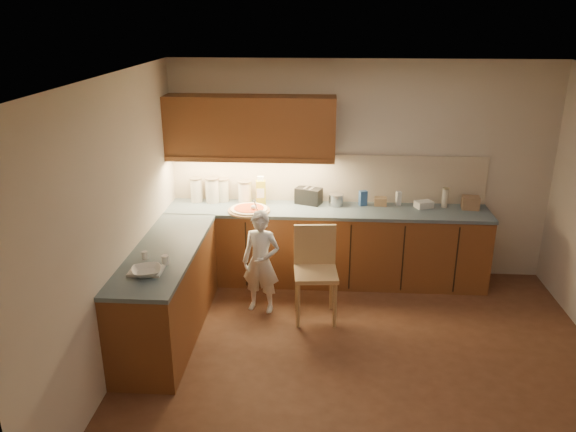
% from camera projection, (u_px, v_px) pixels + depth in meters
% --- Properties ---
extents(room, '(4.54, 4.50, 2.62)m').
position_uv_depth(room, '(374.00, 191.00, 4.68)').
color(room, '#542F1D').
rests_on(room, ground).
extents(l_counter, '(3.77, 2.62, 0.92)m').
position_uv_depth(l_counter, '(277.00, 259.00, 6.33)').
color(l_counter, brown).
rests_on(l_counter, ground).
extents(backsplash, '(3.75, 0.02, 0.58)m').
position_uv_depth(backsplash, '(328.00, 178.00, 6.73)').
color(backsplash, beige).
rests_on(backsplash, l_counter).
extents(upper_cabinets, '(1.95, 0.36, 0.73)m').
position_uv_depth(upper_cabinets, '(250.00, 127.00, 6.42)').
color(upper_cabinets, brown).
rests_on(upper_cabinets, ground).
extents(pizza_on_board, '(0.49, 0.49, 0.20)m').
position_uv_depth(pizza_on_board, '(249.00, 210.00, 6.46)').
color(pizza_on_board, tan).
rests_on(pizza_on_board, l_counter).
extents(child, '(0.46, 0.35, 1.13)m').
position_uv_depth(child, '(261.00, 262.00, 6.00)').
color(child, white).
rests_on(child, ground).
extents(wooden_chair, '(0.48, 0.48, 0.99)m').
position_uv_depth(wooden_chair, '(315.00, 266.00, 5.90)').
color(wooden_chair, tan).
rests_on(wooden_chair, ground).
extents(mixing_bowl, '(0.33, 0.33, 0.06)m').
position_uv_depth(mixing_bowl, '(147.00, 271.00, 4.90)').
color(mixing_bowl, silver).
rests_on(mixing_bowl, l_counter).
extents(canister_a, '(0.15, 0.15, 0.30)m').
position_uv_depth(canister_a, '(196.00, 190.00, 6.76)').
color(canister_a, silver).
rests_on(canister_a, l_counter).
extents(canister_b, '(0.17, 0.17, 0.31)m').
position_uv_depth(canister_b, '(212.00, 190.00, 6.74)').
color(canister_b, silver).
rests_on(canister_b, l_counter).
extents(canister_c, '(0.15, 0.15, 0.29)m').
position_uv_depth(canister_c, '(223.00, 190.00, 6.78)').
color(canister_c, silver).
rests_on(canister_c, l_counter).
extents(canister_d, '(0.17, 0.17, 0.27)m').
position_uv_depth(canister_d, '(245.00, 192.00, 6.73)').
color(canister_d, white).
rests_on(canister_d, l_counter).
extents(oil_jug, '(0.12, 0.10, 0.34)m').
position_uv_depth(oil_jug, '(261.00, 191.00, 6.68)').
color(oil_jug, gold).
rests_on(oil_jug, l_counter).
extents(toaster, '(0.34, 0.27, 0.20)m').
position_uv_depth(toaster, '(309.00, 196.00, 6.70)').
color(toaster, black).
rests_on(toaster, l_counter).
extents(steel_pot, '(0.19, 0.19, 0.14)m').
position_uv_depth(steel_pot, '(336.00, 200.00, 6.65)').
color(steel_pot, '#A3A3A8').
rests_on(steel_pot, l_counter).
extents(blue_box, '(0.11, 0.09, 0.18)m').
position_uv_depth(blue_box, '(363.00, 198.00, 6.64)').
color(blue_box, '#33599A').
rests_on(blue_box, l_counter).
extents(card_box_a, '(0.14, 0.10, 0.10)m').
position_uv_depth(card_box_a, '(380.00, 202.00, 6.65)').
color(card_box_a, tan).
rests_on(card_box_a, l_counter).
extents(white_bottle, '(0.07, 0.07, 0.17)m').
position_uv_depth(white_bottle, '(398.00, 198.00, 6.65)').
color(white_bottle, white).
rests_on(white_bottle, l_counter).
extents(flat_pack, '(0.23, 0.20, 0.08)m').
position_uv_depth(flat_pack, '(424.00, 204.00, 6.59)').
color(flat_pack, silver).
rests_on(flat_pack, l_counter).
extents(tall_jar, '(0.08, 0.08, 0.24)m').
position_uv_depth(tall_jar, '(445.00, 197.00, 6.57)').
color(tall_jar, beige).
rests_on(tall_jar, l_counter).
extents(card_box_b, '(0.21, 0.17, 0.15)m').
position_uv_depth(card_box_b, '(470.00, 203.00, 6.53)').
color(card_box_b, '#9D7654').
rests_on(card_box_b, l_counter).
extents(dough_cloth, '(0.30, 0.24, 0.02)m').
position_uv_depth(dough_cloth, '(146.00, 271.00, 4.96)').
color(dough_cloth, silver).
rests_on(dough_cloth, l_counter).
extents(spice_jar_a, '(0.07, 0.07, 0.07)m').
position_uv_depth(spice_jar_a, '(145.00, 255.00, 5.21)').
color(spice_jar_a, silver).
rests_on(spice_jar_a, l_counter).
extents(spice_jar_b, '(0.06, 0.06, 0.09)m').
position_uv_depth(spice_jar_b, '(165.00, 260.00, 5.10)').
color(spice_jar_b, white).
rests_on(spice_jar_b, l_counter).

